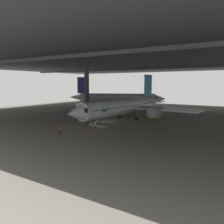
{
  "coord_description": "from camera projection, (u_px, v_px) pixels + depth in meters",
  "views": [
    {
      "loc": [
        29.03,
        -44.55,
        8.88
      ],
      "look_at": [
        1.27,
        -0.83,
        2.54
      ],
      "focal_mm": 37.4,
      "sensor_mm": 36.0,
      "label": 1
    }
  ],
  "objects": [
    {
      "name": "airplane_main",
      "position": [
        123.0,
        106.0,
        55.78
      ],
      "size": [
        34.81,
        36.01,
        11.29
      ],
      "color": "white",
      "rests_on": "ground_plane"
    },
    {
      "name": "crew_worker_near_nose",
      "position": [
        61.0,
        129.0,
        40.5
      ],
      "size": [
        0.33,
        0.52,
        1.68
      ],
      "color": "#232838",
      "rests_on": "ground_plane"
    },
    {
      "name": "traffic_cone_orange",
      "position": [
        85.0,
        133.0,
        40.84
      ],
      "size": [
        0.36,
        0.36,
        0.6
      ],
      "color": "black",
      "rests_on": "ground_plane"
    },
    {
      "name": "crew_worker_by_stairs",
      "position": [
        95.0,
        125.0,
        45.19
      ],
      "size": [
        0.54,
        0.3,
        1.66
      ],
      "color": "#232838",
      "rests_on": "ground_plane"
    },
    {
      "name": "airplane_distant",
      "position": [
        116.0,
        99.0,
        85.42
      ],
      "size": [
        33.83,
        33.9,
        11.24
      ],
      "color": "white",
      "rests_on": "ground_plane"
    },
    {
      "name": "boarding_stairs",
      "position": [
        99.0,
        123.0,
        47.78
      ],
      "size": [
        4.25,
        1.76,
        4.62
      ],
      "color": "slate",
      "rests_on": "ground_plane"
    },
    {
      "name": "ground_plane",
      "position": [
        109.0,
        122.0,
        53.86
      ],
      "size": [
        110.0,
        110.0,
        0.0
      ],
      "primitive_type": "plane",
      "color": "gray"
    },
    {
      "name": "hangar_structure",
      "position": [
        137.0,
        61.0,
        63.58
      ],
      "size": [
        121.0,
        99.0,
        15.59
      ],
      "color": "#4C4F54",
      "rests_on": "ground_plane"
    },
    {
      "name": "baggage_tug",
      "position": [
        158.0,
        116.0,
        59.45
      ],
      "size": [
        1.7,
        2.41,
        0.9
      ],
      "color": "yellow",
      "rests_on": "ground_plane"
    }
  ]
}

